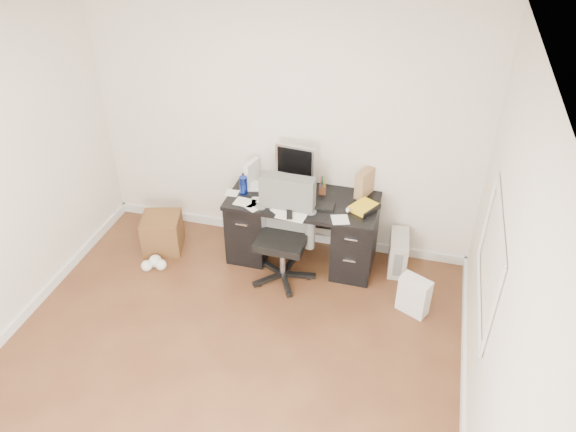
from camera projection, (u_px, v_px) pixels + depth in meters
The scene contains 18 objects.
ground at pixel (221, 370), 4.76m from camera, with size 4.00×4.00×0.00m, color #4D2718.
room_shell at pixel (210, 206), 3.84m from camera, with size 4.02×4.02×2.71m.
desk at pixel (302, 228), 5.79m from camera, with size 1.50×0.70×0.75m.
loose_papers at pixel (282, 199), 5.59m from camera, with size 1.10×0.60×0.00m, color white, non-canonical shape.
lcd_monitor at pixel (295, 168), 5.60m from camera, with size 0.40×0.23×0.51m, color silver, non-canonical shape.
keyboard at pixel (313, 205), 5.49m from camera, with size 0.43×0.15×0.02m, color black.
computer_mouse at pixel (348, 210), 5.37m from camera, with size 0.06×0.06×0.06m, color silver.
travel_mug at pixel (243, 185), 5.63m from camera, with size 0.08×0.08×0.19m, color #162B98.
white_binder at pixel (252, 173), 5.77m from camera, with size 0.10×0.23×0.26m, color white.
magazine_file at pixel (364, 183), 5.58m from camera, with size 0.12×0.24×0.28m, color #986D49.
pen_cup at pixel (323, 185), 5.62m from camera, with size 0.09×0.09×0.21m, color #562B18, non-canonical shape.
yellow_book at pixel (364, 207), 5.43m from camera, with size 0.20×0.26×0.05m, color yellow.
paper_remote at pixel (292, 214), 5.35m from camera, with size 0.28×0.23×0.02m, color white, non-canonical shape.
office_chair at pixel (282, 234), 5.45m from camera, with size 0.62×0.62×1.09m, color #525552, non-canonical shape.
pc_tower at pixel (398, 253), 5.76m from camera, with size 0.18×0.40×0.40m, color #A6A096.
shopping_bag at pixel (414, 295), 5.24m from camera, with size 0.29×0.21×0.39m, color white.
wicker_basket at pixel (162, 233), 6.06m from camera, with size 0.40×0.40×0.40m, color #502E18.
desk_printer at pixel (250, 238), 6.15m from camera, with size 0.33×0.27×0.19m, color slate.
Camera 1 is at (1.38, -2.93, 3.77)m, focal length 35.00 mm.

